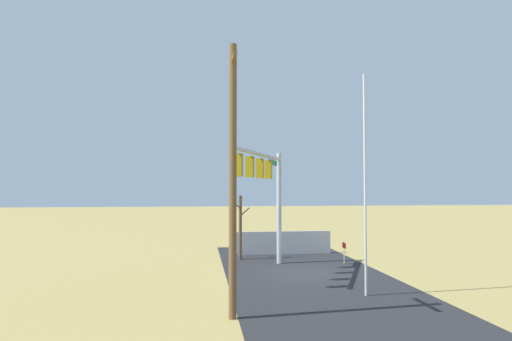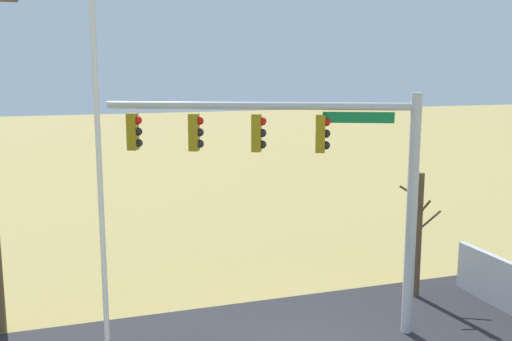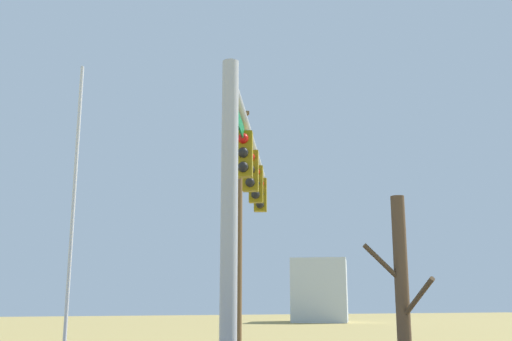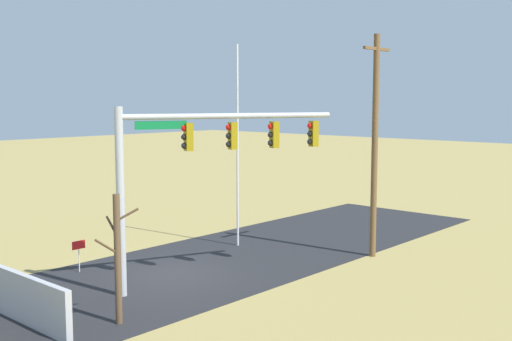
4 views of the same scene
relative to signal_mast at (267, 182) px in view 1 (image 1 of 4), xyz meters
name	(u,v)px [view 1 (image 1 of 4)]	position (x,y,z in m)	size (l,w,h in m)	color
ground_plane	(303,273)	(-0.35, -1.84, -4.65)	(160.00, 160.00, 0.00)	#9E894C
road_surface	(326,291)	(-4.35, -1.84, -4.65)	(28.00, 8.00, 0.01)	#232326
sidewalk_corner	(276,261)	(3.47, -1.09, -4.65)	(6.00, 6.00, 0.01)	#B7B5AD
retaining_fence	(282,243)	(5.96, -1.92, -3.91)	(0.20, 6.47, 1.48)	#A8A8AD
signal_mast	(267,182)	(0.00, 0.00, 0.00)	(7.43, 3.43, 6.34)	#B2B5BA
flagpole	(365,184)	(-5.39, -3.21, -0.16)	(0.10, 0.10, 8.98)	silver
utility_pole	(233,175)	(-7.78, 2.34, 0.13)	(1.90, 0.26, 9.22)	brown
bare_tree	(240,226)	(4.13, 1.00, -2.66)	(1.27, 1.02, 3.86)	brown
open_sign	(344,248)	(1.82, -4.73, -3.75)	(0.56, 0.04, 1.22)	silver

